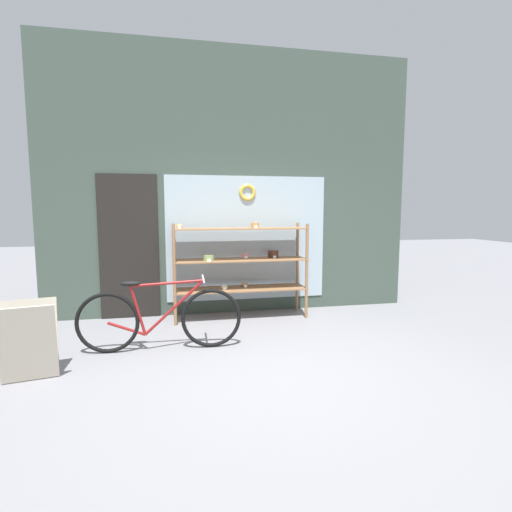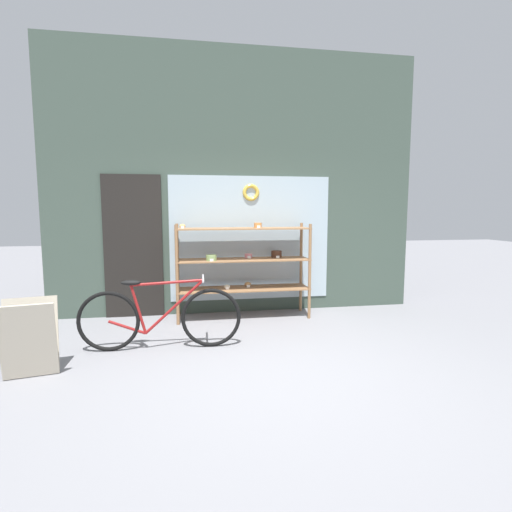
# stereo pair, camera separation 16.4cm
# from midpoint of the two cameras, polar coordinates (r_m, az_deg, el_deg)

# --- Properties ---
(ground_plane) EXTENTS (30.00, 30.00, 0.00)m
(ground_plane) POSITION_cam_midpoint_polar(r_m,az_deg,el_deg) (4.09, 1.22, -16.31)
(ground_plane) COLOR gray
(storefront_facade) EXTENTS (5.63, 0.13, 4.00)m
(storefront_facade) POSITION_cam_midpoint_polar(r_m,az_deg,el_deg) (6.17, -4.29, 9.87)
(storefront_facade) COLOR #3D4C42
(storefront_facade) RESTS_ON ground_plane
(display_case) EXTENTS (1.94, 0.49, 1.40)m
(display_case) POSITION_cam_midpoint_polar(r_m,az_deg,el_deg) (5.84, -3.04, -0.65)
(display_case) COLOR #8E6642
(display_case) RESTS_ON ground_plane
(bicycle) EXTENTS (1.84, 0.46, 0.82)m
(bicycle) POSITION_cam_midpoint_polar(r_m,az_deg,el_deg) (4.71, -14.57, -8.62)
(bicycle) COLOR black
(bicycle) RESTS_ON ground_plane
(sandwich_board) EXTENTS (0.55, 0.47, 0.74)m
(sandwich_board) POSITION_cam_midpoint_polar(r_m,az_deg,el_deg) (4.37, -30.68, -10.47)
(sandwich_board) COLOR #B2A893
(sandwich_board) RESTS_ON ground_plane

